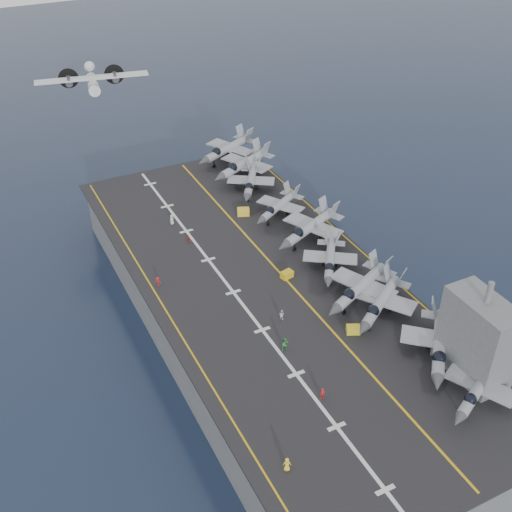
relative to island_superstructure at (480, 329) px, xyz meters
name	(u,v)px	position (x,y,z in m)	size (l,w,h in m)	color
ground	(267,331)	(-15.00, 30.00, -17.90)	(500.00, 500.00, 0.00)	#142135
hull	(267,308)	(-15.00, 30.00, -12.90)	(36.00, 90.00, 10.00)	#56595E
flight_deck	(267,283)	(-15.00, 30.00, -7.70)	(38.00, 92.00, 0.40)	black
foul_line	(284,277)	(-12.00, 30.00, -7.48)	(0.35, 90.00, 0.02)	gold
landing_centerline	(233,292)	(-21.00, 30.00, -7.48)	(0.50, 90.00, 0.02)	silver
deck_edge_port	(167,312)	(-32.00, 30.00, -7.48)	(0.25, 90.00, 0.02)	gold
deck_edge_stbd	(363,253)	(3.50, 30.00, -7.48)	(0.25, 90.00, 0.02)	gold
island_superstructure	(480,329)	(0.00, 0.00, 0.00)	(5.00, 10.00, 15.00)	#56595E
fighter_jet_0	(479,387)	(-2.76, -4.28, -5.18)	(15.95, 13.94, 4.65)	#939CA4
fighter_jet_1	(440,343)	(-2.07, 4.13, -4.77)	(18.28, 18.70, 5.46)	gray
fighter_jet_2	(381,301)	(-3.66, 15.33, -4.91)	(17.93, 16.57, 5.18)	#9BA2AA
fighter_jet_3	(361,286)	(-4.41, 19.58, -4.81)	(18.41, 15.87, 5.39)	gray
fighter_jet_4	(330,259)	(-4.41, 28.24, -5.19)	(14.86, 16.01, 4.62)	#A2AAB3
fighter_jet_5	(310,226)	(-2.64, 37.68, -4.75)	(18.82, 16.18, 5.51)	#9CA2AC
fighter_jet_6	(279,205)	(-3.70, 47.24, -5.20)	(15.92, 14.40, 4.60)	#90989F
fighter_jet_7	(251,181)	(-4.18, 57.96, -5.07)	(15.38, 16.82, 4.86)	gray
fighter_jet_8	(244,163)	(-2.30, 64.91, -4.67)	(19.43, 16.89, 5.67)	#8D939B
tow_cart_a	(353,330)	(-9.53, 13.62, -6.91)	(2.31, 1.97, 1.17)	gold
tow_cart_b	(287,274)	(-11.58, 29.68, -6.92)	(2.15, 1.63, 1.16)	gold
tow_cart_c	(243,212)	(-9.34, 50.59, -6.83)	(2.61, 2.18, 1.34)	yellow
crew_0	(287,464)	(-29.49, -2.77, -6.53)	(1.39, 1.21, 1.95)	yellow
crew_2	(285,344)	(-20.00, 14.92, -6.47)	(1.41, 1.13, 2.06)	green
crew_3	(158,282)	(-30.96, 36.91, -6.68)	(1.15, 1.17, 1.65)	#B21919
crew_4	(188,239)	(-22.10, 46.23, -6.67)	(1.07, 1.19, 1.66)	#B21919
crew_5	(172,220)	(-22.39, 53.48, -6.54)	(1.38, 1.25, 1.91)	silver
crew_6	(323,394)	(-20.13, 4.75, -6.63)	(1.17, 0.91, 1.74)	#B21919
crew_7	(282,315)	(-17.31, 20.95, -6.67)	(1.11, 1.20, 1.66)	silver
transport_plane	(93,84)	(-25.23, 90.23, 7.56)	(25.90, 20.01, 5.51)	silver
fighter_jet_9	(228,148)	(-2.30, 73.00, -4.67)	(19.43, 16.89, 5.67)	#8D939B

